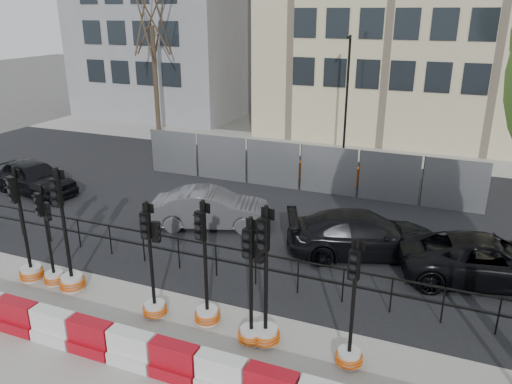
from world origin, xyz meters
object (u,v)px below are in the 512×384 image
at_px(traffic_signal_a, 29,258).
at_px(traffic_signal_h, 350,341).
at_px(traffic_signal_d, 154,291).
at_px(car_c, 364,234).
at_px(car_a, 34,177).

bearing_deg(traffic_signal_a, traffic_signal_h, 15.04).
distance_m(traffic_signal_d, car_c, 6.66).
distance_m(traffic_signal_d, traffic_signal_h, 4.80).
height_order(traffic_signal_a, car_c, traffic_signal_a).
height_order(traffic_signal_h, car_a, traffic_signal_h).
distance_m(traffic_signal_a, traffic_signal_h, 8.98).
relative_size(traffic_signal_h, car_c, 0.59).
bearing_deg(traffic_signal_h, car_a, 165.93).
xyz_separation_m(traffic_signal_a, car_a, (-5.28, 5.48, 0.01)).
bearing_deg(traffic_signal_h, traffic_signal_a, -173.66).
bearing_deg(traffic_signal_d, traffic_signal_a, 170.92).
height_order(traffic_signal_a, car_a, traffic_signal_a).
bearing_deg(traffic_signal_a, car_a, 150.32).
distance_m(traffic_signal_h, car_a, 15.34).
xyz_separation_m(car_a, car_c, (13.54, -0.44, -0.02)).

